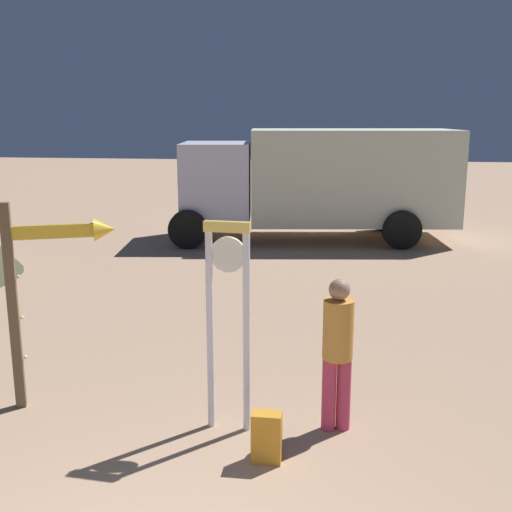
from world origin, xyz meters
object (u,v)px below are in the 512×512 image
arrow_sign (49,270)px  backpack (267,437)px  standing_clock (228,307)px  box_truck_near (322,179)px  person_near_clock (338,347)px

arrow_sign → backpack: (2.39, -0.87, -1.26)m
standing_clock → box_truck_near: (0.58, 9.87, 0.25)m
backpack → box_truck_near: (0.13, 10.44, 1.29)m
arrow_sign → box_truck_near: bearing=75.3°
person_near_clock → backpack: bearing=-132.1°
person_near_clock → arrow_sign: bearing=176.4°
backpack → box_truck_near: bearing=89.3°
box_truck_near → standing_clock: bearing=-93.4°
backpack → box_truck_near: 10.52m
backpack → person_near_clock: bearing=47.9°
standing_clock → arrow_sign: arrow_sign is taller
arrow_sign → person_near_clock: 3.07m
standing_clock → backpack: standing_clock is taller
box_truck_near → arrow_sign: bearing=-104.7°
backpack → box_truck_near: size_ratio=0.07×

